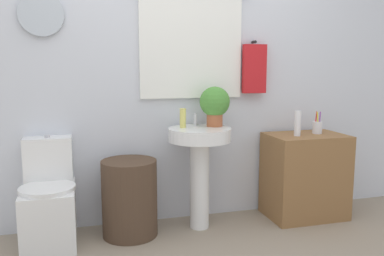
% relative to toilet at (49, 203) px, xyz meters
% --- Properties ---
extents(back_wall, '(4.40, 0.18, 2.60)m').
position_rel_toilet_xyz_m(back_wall, '(0.96, 0.27, 1.01)').
color(back_wall, silver).
rests_on(back_wall, ground_plane).
extents(toilet, '(0.38, 0.51, 0.77)m').
position_rel_toilet_xyz_m(toilet, '(0.00, 0.00, 0.00)').
color(toilet, white).
rests_on(toilet, ground_plane).
extents(laundry_hamper, '(0.41, 0.41, 0.57)m').
position_rel_toilet_xyz_m(laundry_hamper, '(0.57, -0.03, -0.01)').
color(laundry_hamper, '#4C3828').
rests_on(laundry_hamper, ground_plane).
extents(pedestal_sink, '(0.48, 0.48, 0.79)m').
position_rel_toilet_xyz_m(pedestal_sink, '(1.11, -0.03, 0.29)').
color(pedestal_sink, white).
rests_on(pedestal_sink, ground_plane).
extents(faucet, '(0.03, 0.03, 0.10)m').
position_rel_toilet_xyz_m(faucet, '(1.11, 0.09, 0.55)').
color(faucet, silver).
rests_on(faucet, pedestal_sink).
extents(wooden_cabinet, '(0.63, 0.44, 0.70)m').
position_rel_toilet_xyz_m(wooden_cabinet, '(2.04, -0.03, 0.06)').
color(wooden_cabinet, olive).
rests_on(wooden_cabinet, ground_plane).
extents(soap_bottle, '(0.05, 0.05, 0.15)m').
position_rel_toilet_xyz_m(soap_bottle, '(0.99, 0.02, 0.58)').
color(soap_bottle, '#DBD166').
rests_on(soap_bottle, pedestal_sink).
extents(potted_plant, '(0.24, 0.24, 0.31)m').
position_rel_toilet_xyz_m(potted_plant, '(1.25, 0.03, 0.68)').
color(potted_plant, '#AD5B38').
rests_on(potted_plant, pedestal_sink).
extents(lotion_bottle, '(0.05, 0.05, 0.20)m').
position_rel_toilet_xyz_m(lotion_bottle, '(1.93, -0.07, 0.51)').
color(lotion_bottle, white).
rests_on(lotion_bottle, wooden_cabinet).
extents(toothbrush_cup, '(0.08, 0.08, 0.19)m').
position_rel_toilet_xyz_m(toothbrush_cup, '(2.15, -0.01, 0.46)').
color(toothbrush_cup, silver).
rests_on(toothbrush_cup, wooden_cabinet).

